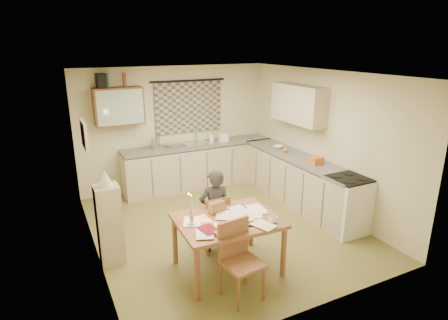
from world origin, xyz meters
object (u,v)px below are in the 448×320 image
stove (346,205)px  person (215,211)px  shelf_stand (110,225)px  chair_far (213,232)px  counter_back (201,165)px  dining_table (228,244)px  counter_right (298,181)px

stove → person: bearing=169.2°
stove → shelf_stand: shelf_stand is taller
person → chair_far: bearing=-77.2°
counter_back → shelf_stand: size_ratio=2.89×
dining_table → person: size_ratio=1.07×
counter_back → counter_right: (1.25, -1.71, -0.00)m
counter_back → chair_far: size_ratio=3.85×
person → counter_right: bearing=-150.2°
counter_right → shelf_stand: shelf_stand is taller
counter_back → person: person is taller
stove → dining_table: bearing=-176.7°
stove → dining_table: size_ratio=0.69×
chair_far → person: (0.00, -0.06, 0.36)m
shelf_stand → counter_right: bearing=8.0°
counter_right → person: 2.29m
counter_back → chair_far: bearing=-109.4°
counter_back → person: bearing=-108.9°
chair_far → counter_right: bearing=-162.1°
counter_right → shelf_stand: bearing=-172.0°
dining_table → counter_back: bearing=75.1°
counter_right → person: bearing=-158.5°
chair_far → person: size_ratio=0.68×
counter_back → stove: stove is taller
stove → shelf_stand: (-3.54, 0.74, 0.11)m
chair_far → person: person is taller
counter_right → stove: size_ratio=3.20×
stove → chair_far: (-2.13, 0.46, -0.19)m
counter_right → stove: bearing=-90.0°
counter_back → person: (-0.87, -2.54, 0.18)m
person → counter_back: bearing=-100.6°
counter_right → shelf_stand: (-3.54, -0.50, 0.12)m
counter_right → chair_far: size_ratio=3.45×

